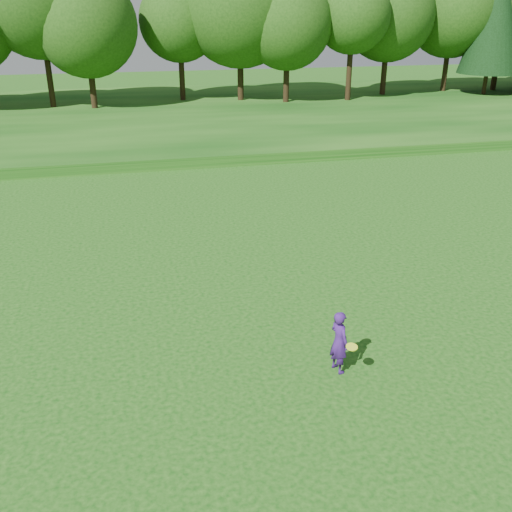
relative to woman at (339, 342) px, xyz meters
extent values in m
plane|color=#0D420C|center=(-2.68, -0.29, -0.77)|extent=(140.00, 140.00, 0.00)
cube|color=#0D420C|center=(-2.68, 33.71, -0.47)|extent=(130.00, 30.00, 0.60)
cube|color=gray|center=(-2.68, 19.71, -0.75)|extent=(130.00, 1.60, 0.04)
imported|color=#401972|center=(0.00, 0.00, 0.00)|extent=(0.51, 0.64, 1.53)
cylinder|color=#E5FF28|center=(0.09, -0.50, 0.16)|extent=(0.26, 0.26, 0.07)
camera|label=1|loc=(-4.40, -10.36, 6.97)|focal=40.00mm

